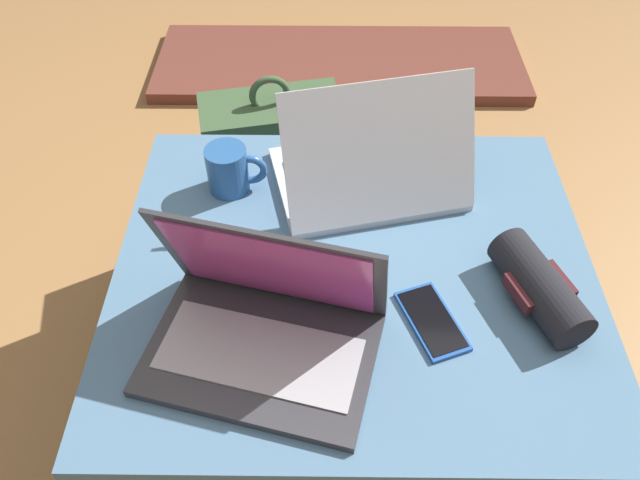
{
  "coord_description": "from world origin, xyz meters",
  "views": [
    {
      "loc": [
        -0.05,
        -0.72,
        1.32
      ],
      "look_at": [
        -0.06,
        -0.01,
        0.56
      ],
      "focal_mm": 35.0,
      "sensor_mm": 36.0,
      "label": 1
    }
  ],
  "objects": [
    {
      "name": "cell_phone",
      "position": [
        0.12,
        -0.12,
        0.48
      ],
      "size": [
        0.12,
        0.16,
        0.01
      ],
      "rotation": [
        0.0,
        0.0,
        0.36
      ],
      "color": "#1E4C9E",
      "rests_on": "ottoman"
    },
    {
      "name": "fireplace_hearth",
      "position": [
        0.0,
        1.42,
        0.02
      ],
      "size": [
        1.4,
        0.5,
        0.04
      ],
      "color": "brown",
      "rests_on": "ground_plane"
    },
    {
      "name": "ground_plane",
      "position": [
        0.0,
        0.0,
        0.0
      ],
      "size": [
        14.0,
        14.0,
        0.0
      ],
      "primitive_type": "plane",
      "color": "#9E7042"
    },
    {
      "name": "backpack",
      "position": [
        -0.18,
        0.51,
        0.23
      ],
      "size": [
        0.36,
        0.26,
        0.55
      ],
      "rotation": [
        0.0,
        0.0,
        3.35
      ],
      "color": "#385133",
      "rests_on": "ground_plane"
    },
    {
      "name": "ottoman",
      "position": [
        0.0,
        0.0,
        0.24
      ],
      "size": [
        0.85,
        0.76,
        0.48
      ],
      "color": "#2A3D4E",
      "rests_on": "ground_plane"
    },
    {
      "name": "coffee_mug",
      "position": [
        -0.24,
        0.21,
        0.53
      ],
      "size": [
        0.12,
        0.08,
        0.1
      ],
      "color": "#285693",
      "rests_on": "ottoman"
    },
    {
      "name": "laptop_far",
      "position": [
        0.04,
        0.2,
        0.53
      ],
      "size": [
        0.4,
        0.34,
        0.25
      ],
      "rotation": [
        0.0,
        0.0,
        3.38
      ],
      "color": "silver",
      "rests_on": "ottoman"
    },
    {
      "name": "laptop_near",
      "position": [
        -0.14,
        -0.16,
        0.53
      ],
      "size": [
        0.4,
        0.32,
        0.24
      ],
      "rotation": [
        0.0,
        0.0,
        -0.25
      ],
      "color": "#333338",
      "rests_on": "ottoman"
    },
    {
      "name": "wrist_brace",
      "position": [
        0.3,
        -0.07,
        0.52
      ],
      "size": [
        0.14,
        0.22,
        0.08
      ],
      "rotation": [
        0.0,
        0.0,
        1.92
      ],
      "color": "black",
      "rests_on": "ottoman"
    }
  ]
}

